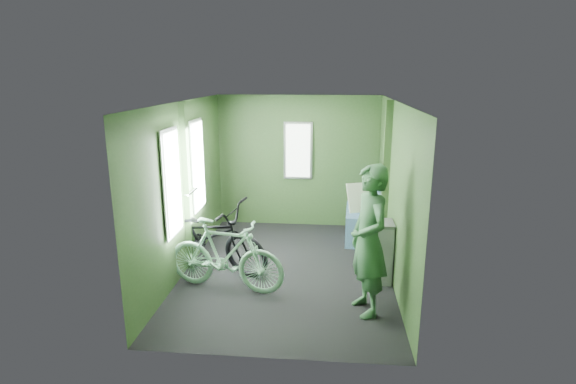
% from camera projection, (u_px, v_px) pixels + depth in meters
% --- Properties ---
extents(room, '(4.00, 4.02, 2.31)m').
position_uv_depth(room, '(285.00, 168.00, 5.91)').
color(room, black).
rests_on(room, ground).
extents(bicycle_black, '(2.13, 1.57, 1.14)m').
position_uv_depth(bicycle_black, '(208.00, 269.00, 6.29)').
color(bicycle_black, black).
rests_on(bicycle_black, ground).
extents(bicycle_mint, '(1.61, 0.77, 0.94)m').
position_uv_depth(bicycle_mint, '(226.00, 289.00, 5.69)').
color(bicycle_mint, '#82BE9A').
rests_on(bicycle_mint, ground).
extents(passenger, '(0.59, 0.77, 1.72)m').
position_uv_depth(passenger, '(369.00, 241.00, 4.95)').
color(passenger, '#315B39').
rests_on(passenger, ground).
extents(waste_box, '(0.24, 0.34, 0.81)m').
position_uv_depth(waste_box, '(382.00, 252.00, 5.83)').
color(waste_box, slate).
rests_on(waste_box, ground).
extents(bench_seat, '(0.61, 1.02, 1.05)m').
position_uv_depth(bench_seat, '(365.00, 221.00, 7.36)').
color(bench_seat, navy).
rests_on(bench_seat, ground).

